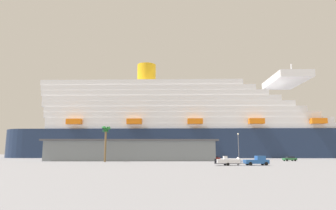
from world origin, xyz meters
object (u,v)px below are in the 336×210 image
(street_lamp, at_px, (238,143))
(parked_car_red_hatchback, at_px, (214,158))
(small_boat_on_trailer, at_px, (231,161))
(palm_tree, at_px, (106,133))
(pickup_truck, at_px, (257,161))
(cruise_ship, at_px, (188,127))
(parked_car_green_wagon, at_px, (290,159))

(street_lamp, relative_size, parked_car_red_hatchback, 1.87)
(small_boat_on_trailer, relative_size, palm_tree, 0.66)
(palm_tree, distance_m, parked_car_red_hatchback, 42.13)
(small_boat_on_trailer, height_order, parked_car_red_hatchback, small_boat_on_trailer)
(pickup_truck, bearing_deg, parked_car_red_hatchback, 97.35)
(pickup_truck, relative_size, palm_tree, 0.52)
(palm_tree, distance_m, street_lamp, 42.02)
(small_boat_on_trailer, xyz_separation_m, street_lamp, (6.47, 23.75, 4.79))
(pickup_truck, bearing_deg, cruise_ship, 97.73)
(small_boat_on_trailer, bearing_deg, palm_tree, 146.71)
(small_boat_on_trailer, bearing_deg, parked_car_red_hatchback, 88.89)
(palm_tree, bearing_deg, pickup_truck, -28.11)
(small_boat_on_trailer, relative_size, street_lamp, 0.82)
(parked_car_red_hatchback, bearing_deg, street_lamp, -73.77)
(palm_tree, height_order, parked_car_red_hatchback, palm_tree)
(palm_tree, xyz_separation_m, parked_car_red_hatchback, (36.26, 19.85, -8.11))
(pickup_truck, bearing_deg, parked_car_green_wagon, 60.10)
(pickup_truck, xyz_separation_m, parked_car_red_hatchback, (-5.43, 42.13, -0.21))
(palm_tree, xyz_separation_m, parked_car_green_wagon, (61.69, 12.49, -8.11))
(pickup_truck, xyz_separation_m, parked_car_green_wagon, (19.99, 34.77, -0.21))
(pickup_truck, bearing_deg, small_boat_on_trailer, -171.08)
(cruise_ship, distance_m, palm_tree, 82.92)
(small_boat_on_trailer, bearing_deg, parked_car_green_wagon, 53.70)
(parked_car_red_hatchback, bearing_deg, parked_car_green_wagon, -16.15)
(street_lamp, distance_m, parked_car_green_wagon, 23.66)
(parked_car_red_hatchback, xyz_separation_m, parked_car_green_wagon, (25.43, -7.37, -0.00))
(cruise_ship, bearing_deg, parked_car_red_hatchback, -81.99)
(palm_tree, bearing_deg, parked_car_red_hatchback, 28.70)
(parked_car_green_wagon, bearing_deg, street_lamp, -148.76)
(street_lamp, height_order, parked_car_red_hatchback, street_lamp)
(small_boat_on_trailer, height_order, street_lamp, street_lamp)
(parked_car_red_hatchback, bearing_deg, palm_tree, -151.30)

